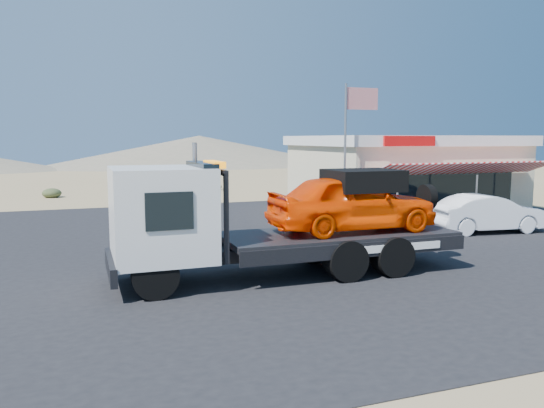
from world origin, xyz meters
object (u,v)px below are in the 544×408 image
Objects in this scene: jerky_store at (402,172)px; flagpole at (350,139)px; tow_truck at (280,215)px; white_sedan at (487,213)px.

flagpole is at bearing -141.21° from jerky_store.
tow_truck is at bearing -131.01° from flagpole.
jerky_store is at bearing 38.79° from flagpole.
tow_truck is 10.91m from white_sedan.
flagpole is (-5.57, -4.47, 1.77)m from jerky_store.
jerky_store is (0.79, 7.26, 1.21)m from white_sedan.
white_sedan is 7.40m from jerky_store.
tow_truck is 15.46m from jerky_store.
white_sedan is (10.27, 3.54, -0.93)m from tow_truck.
white_sedan is at bearing 18.99° from tow_truck.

